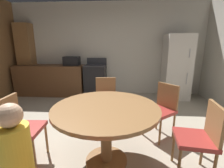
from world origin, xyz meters
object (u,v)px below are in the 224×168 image
Objects in this scene: chair_northeast at (162,107)px; chair_north at (106,98)px; refrigerator at (176,67)px; microwave at (72,61)px; dining_table at (106,118)px; chair_west at (19,125)px; oven_range at (96,80)px; person_child at (18,168)px; chair_east at (201,135)px.

chair_north is at bearing -61.25° from chair_northeast.
microwave is (-2.97, 0.05, 0.15)m from refrigerator.
chair_northeast reaches higher than dining_table.
chair_west is at bearing -17.84° from chair_northeast.
dining_table is 1.08m from chair_west.
oven_range is 1.26× the size of chair_north.
oven_range is at bearing 35.61° from person_child.
chair_northeast is 2.04m from person_child.
microwave is 0.40× the size of person_child.
chair_east reaches higher than dining_table.
microwave is 0.51× the size of chair_west.
chair_northeast is (0.96, -0.40, 0.00)m from chair_north.
oven_range reaches higher than chair_east.
chair_northeast is 0.80× the size of person_child.
oven_range reaches higher than chair_northeast.
refrigerator is 2.02× the size of chair_north.
dining_table is at bearing 0.00° from chair_west.
chair_east is at bearing -59.99° from oven_range.
chair_east is at bearing -7.12° from dining_table.
chair_north is (1.17, -1.69, -0.53)m from microwave.
refrigerator is 3.92m from chair_west.
person_child is (0.04, -3.57, 0.11)m from oven_range.
refrigerator is at bearing 58.17° from dining_table.
chair_north reaches higher than dining_table.
chair_west is (-2.75, -2.76, -0.38)m from refrigerator.
refrigerator is 2.23m from chair_northeast.
person_child is at bearing -78.52° from microwave.
chair_east is at bearing -50.76° from microwave.
chair_northeast is at bearing -44.34° from microwave.
dining_table is 1.17× the size of person_child.
dining_table is at bearing 0.00° from person_child.
oven_range is at bearing 178.65° from refrigerator.
chair_east is 2.14m from chair_west.
refrigerator is at bearing 2.45° from person_child.
chair_west is at bearing -85.59° from microwave.
chair_north is at bearing 96.29° from dining_table.
person_child is at bearing 7.74° from chair_northeast.
dining_table is at bearing 0.00° from chair_north.
oven_range is 1.26× the size of chair_west.
microwave reaches higher than oven_range.
microwave reaches higher than chair_east.
refrigerator reaches higher than chair_west.
person_child is at bearing -59.07° from chair_west.
person_child is at bearing -89.43° from oven_range.
chair_northeast is at bearing -112.48° from refrigerator.
chair_east is 1.77m from person_child.
chair_north is 1.00× the size of chair_west.
chair_north is at bearing -137.69° from refrigerator.
chair_northeast is at bearing -8.44° from person_child.
refrigerator reaches higher than chair_east.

